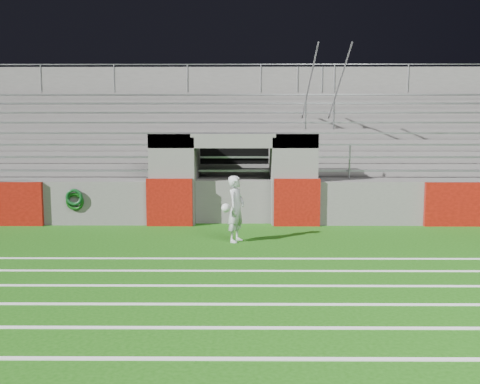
{
  "coord_description": "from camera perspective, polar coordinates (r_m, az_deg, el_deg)",
  "views": [
    {
      "loc": [
        0.29,
        -12.01,
        2.66
      ],
      "look_at": [
        0.2,
        1.8,
        1.1
      ],
      "focal_mm": 40.0,
      "sensor_mm": 36.0,
      "label": 1
    }
  ],
  "objects": [
    {
      "name": "stadium_structure",
      "position": [
        20.01,
        -0.46,
        3.1
      ],
      "size": [
        26.0,
        8.48,
        5.42
      ],
      "color": "#575553",
      "rests_on": "ground"
    },
    {
      "name": "ground",
      "position": [
        12.3,
        -0.99,
        -6.04
      ],
      "size": [
        90.0,
        90.0,
        0.0
      ],
      "primitive_type": "plane",
      "color": "#174E0D",
      "rests_on": "ground"
    },
    {
      "name": "hose_coil",
      "position": [
        15.79,
        -17.23,
        -0.76
      ],
      "size": [
        0.52,
        0.14,
        0.63
      ],
      "color": "#0B380C",
      "rests_on": "ground"
    },
    {
      "name": "field_markings",
      "position": [
        7.5,
        -1.92,
        -14.27
      ],
      "size": [
        28.0,
        8.09,
        0.01
      ],
      "color": "white",
      "rests_on": "ground"
    },
    {
      "name": "goalkeeper_with_ball",
      "position": [
        12.91,
        -0.44,
        -1.81
      ],
      "size": [
        0.64,
        0.77,
        1.61
      ],
      "color": "#B0B4BA",
      "rests_on": "ground"
    }
  ]
}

